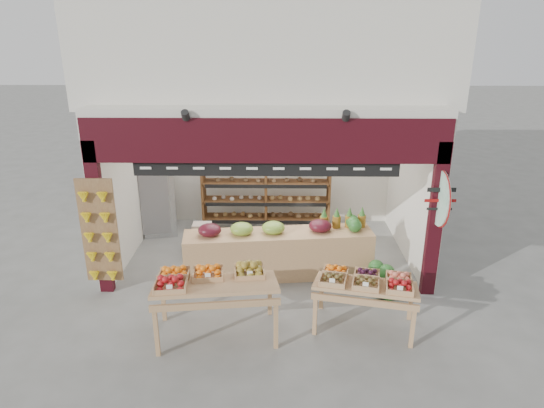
{
  "coord_description": "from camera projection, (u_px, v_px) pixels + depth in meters",
  "views": [
    {
      "loc": [
        0.2,
        -8.38,
        4.3
      ],
      "look_at": [
        0.08,
        -0.2,
        1.29
      ],
      "focal_mm": 32.0,
      "sensor_mm": 36.0,
      "label": 1
    }
  ],
  "objects": [
    {
      "name": "display_table_left",
      "position": [
        207.0,
        281.0,
        6.98
      ],
      "size": [
        1.87,
        1.18,
        1.11
      ],
      "color": "tan",
      "rests_on": "ground"
    },
    {
      "name": "ground",
      "position": [
        268.0,
        263.0,
        9.35
      ],
      "size": [
        60.0,
        60.0,
        0.0
      ],
      "primitive_type": "plane",
      "color": "slate",
      "rests_on": "ground"
    },
    {
      "name": "display_table_right",
      "position": [
        366.0,
        282.0,
        7.13
      ],
      "size": [
        1.64,
        1.13,
        0.97
      ],
      "color": "tan",
      "rests_on": "ground"
    },
    {
      "name": "watermelon_pile",
      "position": [
        385.0,
        282.0,
        8.26
      ],
      "size": [
        0.72,
        0.69,
        0.52
      ],
      "color": "#1B4F1A",
      "rests_on": "ground"
    },
    {
      "name": "shop_structure",
      "position": [
        269.0,
        47.0,
        9.51
      ],
      "size": [
        6.36,
        5.12,
        5.4
      ],
      "color": "beige",
      "rests_on": "ground"
    },
    {
      "name": "gift_sign",
      "position": [
        440.0,
        198.0,
        7.63
      ],
      "size": [
        0.04,
        0.93,
        0.92
      ],
      "color": "#C3F5DF",
      "rests_on": "ground"
    },
    {
      "name": "mid_counter",
      "position": [
        278.0,
        252.0,
        8.76
      ],
      "size": [
        3.42,
        1.03,
        1.06
      ],
      "color": "tan",
      "rests_on": "ground"
    },
    {
      "name": "banana_board",
      "position": [
        99.0,
        234.0,
        7.9
      ],
      "size": [
        0.6,
        0.15,
        1.8
      ],
      "color": "olive",
      "rests_on": "ground"
    },
    {
      "name": "cardboard_stack",
      "position": [
        213.0,
        241.0,
        9.74
      ],
      "size": [
        0.95,
        0.69,
        0.64
      ],
      "color": "silver",
      "rests_on": "ground"
    },
    {
      "name": "refrigerator",
      "position": [
        158.0,
        194.0,
        10.46
      ],
      "size": [
        0.82,
        0.82,
        1.79
      ],
      "primitive_type": "cube",
      "rotation": [
        0.0,
        0.0,
        0.2
      ],
      "color": "silver",
      "rests_on": "ground"
    },
    {
      "name": "back_shelving",
      "position": [
        266.0,
        186.0,
        10.48
      ],
      "size": [
        2.77,
        0.45,
        1.73
      ],
      "color": "brown",
      "rests_on": "ground"
    }
  ]
}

